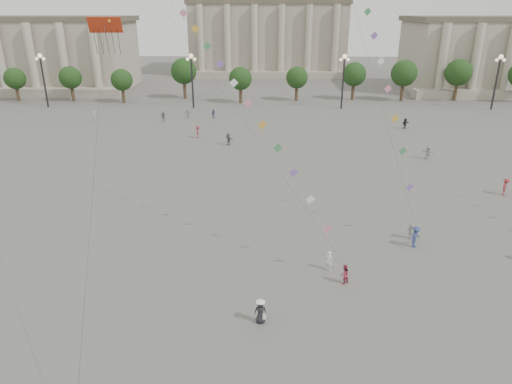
{
  "coord_description": "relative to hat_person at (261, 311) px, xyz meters",
  "views": [
    {
      "loc": [
        0.12,
        -22.3,
        18.73
      ],
      "look_at": [
        -0.76,
        12.0,
        4.94
      ],
      "focal_mm": 32.0,
      "sensor_mm": 36.0,
      "label": 1
    }
  ],
  "objects": [
    {
      "name": "ground",
      "position": [
        0.21,
        -1.79,
        -0.86
      ],
      "size": [
        360.0,
        360.0,
        0.0
      ],
      "primitive_type": "plane",
      "color": "#524F4D",
      "rests_on": "ground"
    },
    {
      "name": "lamp_post_mid_west",
      "position": [
        -14.79,
        68.21,
        6.49
      ],
      "size": [
        2.0,
        0.9,
        10.65
      ],
      "color": "#262628",
      "rests_on": "ground"
    },
    {
      "name": "dragon_kite",
      "position": [
        -10.49,
        7.6,
        16.03
      ],
      "size": [
        2.24,
        8.51,
        23.03
      ],
      "color": "#AA2B12",
      "rests_on": "ground"
    },
    {
      "name": "person_crowd_8",
      "position": [
        26.07,
        22.37,
        0.07
      ],
      "size": [
        1.23,
        1.39,
        1.87
      ],
      "primitive_type": "imported",
      "rotation": [
        0.0,
        0.0,
        1.01
      ],
      "color": "maroon",
      "rests_on": "ground"
    },
    {
      "name": "lamp_post_mid_east",
      "position": [
        15.21,
        68.21,
        6.49
      ],
      "size": [
        2.0,
        0.9,
        10.65
      ],
      "color": "#262628",
      "rests_on": "ground"
    },
    {
      "name": "person_crowd_4",
      "position": [
        -14.44,
        59.16,
        -0.08
      ],
      "size": [
        1.47,
        1.17,
        1.57
      ],
      "primitive_type": "imported",
      "rotation": [
        0.0,
        0.0,
        3.71
      ],
      "color": "#B5B4B0",
      "rests_on": "ground"
    },
    {
      "name": "person_crowd_6",
      "position": [
        12.94,
        11.84,
        -0.12
      ],
      "size": [
        1.02,
        0.67,
        1.49
      ],
      "primitive_type": "imported",
      "rotation": [
        0.0,
        0.0,
        0.12
      ],
      "color": "slate",
      "rests_on": "ground"
    },
    {
      "name": "person_crowd_10",
      "position": [
        -30.82,
        56.25,
        0.06
      ],
      "size": [
        0.77,
        0.8,
        1.85
      ],
      "primitive_type": "imported",
      "rotation": [
        0.0,
        0.0,
        2.25
      ],
      "color": "beige",
      "rests_on": "ground"
    },
    {
      "name": "person_crowd_9",
      "position": [
        23.49,
        51.91,
        0.02
      ],
      "size": [
        1.64,
        1.37,
        1.76
      ],
      "primitive_type": "imported",
      "rotation": [
        0.0,
        0.0,
        0.62
      ],
      "color": "black",
      "rests_on": "ground"
    },
    {
      "name": "hat_person",
      "position": [
        0.0,
        0.0,
        0.0
      ],
      "size": [
        0.83,
        0.6,
        1.69
      ],
      "color": "black",
      "rests_on": "ground"
    },
    {
      "name": "person_crowd_12",
      "position": [
        -5.38,
        41.12,
        0.08
      ],
      "size": [
        1.57,
        1.69,
        1.89
      ],
      "primitive_type": "imported",
      "rotation": [
        0.0,
        0.0,
        2.29
      ],
      "color": "slate",
      "rests_on": "ground"
    },
    {
      "name": "person_crowd_13",
      "position": [
        5.17,
        6.52,
        -0.05
      ],
      "size": [
        0.69,
        0.69,
        1.62
      ],
      "primitive_type": "imported",
      "rotation": [
        0.0,
        0.0,
        2.34
      ],
      "color": "white",
      "rests_on": "ground"
    },
    {
      "name": "person_crowd_7",
      "position": [
        21.89,
        35.11,
        0.03
      ],
      "size": [
        1.65,
        1.41,
        1.79
      ],
      "primitive_type": "imported",
      "rotation": [
        0.0,
        0.0,
        2.51
      ],
      "color": "#BAB9B5",
      "rests_on": "ground"
    },
    {
      "name": "kite_flyer_1",
      "position": [
        12.88,
        10.36,
        0.1
      ],
      "size": [
        1.37,
        1.38,
        1.92
      ],
      "primitive_type": "imported",
      "rotation": [
        0.0,
        0.0,
        0.8
      ],
      "color": "navy",
      "rests_on": "ground"
    },
    {
      "name": "tree_row",
      "position": [
        0.21,
        76.21,
        4.53
      ],
      "size": [
        137.12,
        5.12,
        8.0
      ],
      "color": "#3A291D",
      "rests_on": "ground"
    },
    {
      "name": "person_crowd_16",
      "position": [
        -18.34,
        56.04,
        0.05
      ],
      "size": [
        1.11,
        0.55,
        1.83
      ],
      "primitive_type": "imported",
      "rotation": [
        0.0,
        0.0,
        0.1
      ],
      "color": "#5A595E",
      "rests_on": "ground"
    },
    {
      "name": "lamp_post_far_west",
      "position": [
        -44.79,
        68.21,
        6.49
      ],
      "size": [
        2.0,
        0.9,
        10.65
      ],
      "color": "#262628",
      "rests_on": "ground"
    },
    {
      "name": "kite_flyer_0",
      "position": [
        6.05,
        4.7,
        -0.1
      ],
      "size": [
        0.93,
        0.9,
        1.52
      ],
      "primitive_type": "imported",
      "rotation": [
        0.0,
        0.0,
        3.76
      ],
      "color": "#9F2B44",
      "rests_on": "ground"
    },
    {
      "name": "lamp_post_far_east",
      "position": [
        45.21,
        68.21,
        6.49
      ],
      "size": [
        2.0,
        0.9,
        10.65
      ],
      "color": "#262628",
      "rests_on": "ground"
    },
    {
      "name": "hall_central",
      "position": [
        0.21,
        127.43,
        13.37
      ],
      "size": [
        48.3,
        34.3,
        35.5
      ],
      "color": "#9E9384",
      "rests_on": "ground"
    },
    {
      "name": "person_crowd_17",
      "position": [
        -10.5,
        45.14,
        0.08
      ],
      "size": [
        0.93,
        1.33,
        1.89
      ],
      "primitive_type": "imported",
      "rotation": [
        0.0,
        0.0,
        1.77
      ],
      "color": "#9B2A38",
      "rests_on": "ground"
    },
    {
      "name": "person_crowd_0",
      "position": [
        -9.69,
        59.07,
        -0.03
      ],
      "size": [
        0.99,
        0.96,
        1.66
      ],
      "primitive_type": "imported",
      "rotation": [
        0.0,
        0.0,
        0.75
      ],
      "color": "navy",
      "rests_on": "ground"
    }
  ]
}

